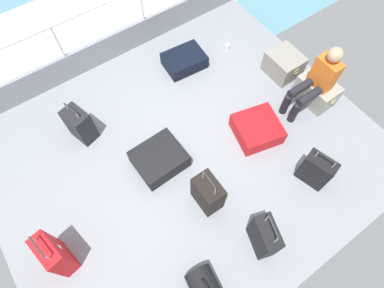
{
  "coord_description": "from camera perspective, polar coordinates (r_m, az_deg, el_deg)",
  "views": [
    {
      "loc": [
        1.7,
        -1.08,
        4.01
      ],
      "look_at": [
        0.07,
        0.07,
        0.25
      ],
      "focal_mm": 29.5,
      "sensor_mm": 36.0,
      "label": 1
    }
  ],
  "objects": [
    {
      "name": "paper_cup",
      "position": [
        5.65,
        6.38,
        17.11
      ],
      "size": [
        0.08,
        0.08,
        0.1
      ],
      "primitive_type": "cylinder",
      "color": "white",
      "rests_on": "ground_plane"
    },
    {
      "name": "cargo_crate_0",
      "position": [
        5.37,
        16.25,
        13.7
      ],
      "size": [
        0.55,
        0.46,
        0.37
      ],
      "color": "gray",
      "rests_on": "ground_plane"
    },
    {
      "name": "suitcase_1",
      "position": [
        3.96,
        2.86,
        -8.91
      ],
      "size": [
        0.39,
        0.27,
        0.74
      ],
      "color": "black",
      "rests_on": "ground_plane"
    },
    {
      "name": "railing_port",
      "position": [
        5.15,
        -16.23,
        20.78
      ],
      "size": [
        0.04,
        4.2,
        1.02
      ],
      "color": "silver",
      "rests_on": "ground_plane"
    },
    {
      "name": "passenger_seated",
      "position": [
        4.78,
        21.62,
        10.68
      ],
      "size": [
        0.34,
        0.66,
        1.08
      ],
      "color": "orange",
      "rests_on": "ground_plane"
    },
    {
      "name": "suitcase_3",
      "position": [
        5.31,
        -1.39,
        14.86
      ],
      "size": [
        0.54,
        0.68,
        0.22
      ],
      "color": "black",
      "rests_on": "ground_plane"
    },
    {
      "name": "suitcase_8",
      "position": [
        4.37,
        21.5,
        -4.43
      ],
      "size": [
        0.42,
        0.3,
        0.68
      ],
      "color": "black",
      "rests_on": "ground_plane"
    },
    {
      "name": "ground_plane",
      "position": [
        4.51,
        -1.22,
        -1.53
      ],
      "size": [
        4.4,
        5.2,
        0.06
      ],
      "primitive_type": "cube",
      "color": "gray"
    },
    {
      "name": "suitcase_4",
      "position": [
        4.64,
        -19.6,
        3.3
      ],
      "size": [
        0.41,
        0.34,
        0.69
      ],
      "color": "black",
      "rests_on": "ground_plane"
    },
    {
      "name": "sea_wake",
      "position": [
        6.94,
        -19.39,
        19.65
      ],
      "size": [
        12.0,
        12.0,
        0.01
      ],
      "color": "#598C9E",
      "rests_on": "ground_plane"
    },
    {
      "name": "suitcase_5",
      "position": [
        4.61,
        11.68,
        2.68
      ],
      "size": [
        0.72,
        0.73,
        0.26
      ],
      "color": "red",
      "rests_on": "ground_plane"
    },
    {
      "name": "suitcase_6",
      "position": [
        3.87,
        12.88,
        -16.05
      ],
      "size": [
        0.43,
        0.31,
        0.8
      ],
      "color": "black",
      "rests_on": "ground_plane"
    },
    {
      "name": "suitcase_7",
      "position": [
        4.03,
        -23.51,
        -17.84
      ],
      "size": [
        0.44,
        0.25,
        0.81
      ],
      "color": "red",
      "rests_on": "ground_plane"
    },
    {
      "name": "cargo_crate_1",
      "position": [
        5.17,
        21.59,
        8.93
      ],
      "size": [
        0.62,
        0.38,
        0.38
      ],
      "color": "gray",
      "rests_on": "ground_plane"
    },
    {
      "name": "gunwale_port",
      "position": [
        5.52,
        -14.74,
        16.5
      ],
      "size": [
        0.06,
        5.2,
        0.45
      ],
      "primitive_type": "cube",
      "color": "gray",
      "rests_on": "ground_plane"
    },
    {
      "name": "suitcase_2",
      "position": [
        4.31,
        -5.91,
        -2.71
      ],
      "size": [
        0.59,
        0.67,
        0.26
      ],
      "color": "black",
      "rests_on": "ground_plane"
    }
  ]
}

